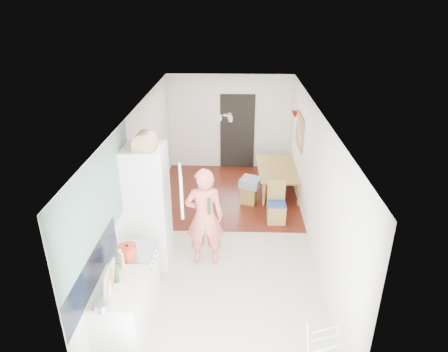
# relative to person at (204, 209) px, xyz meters

# --- Properties ---
(room_shell) EXTENTS (3.20, 7.00, 2.50)m
(room_shell) POSITION_rel_person_xyz_m (0.33, 0.76, 0.19)
(room_shell) COLOR white
(room_shell) RESTS_ON ground
(floor) EXTENTS (3.20, 7.00, 0.01)m
(floor) POSITION_rel_person_xyz_m (0.33, 0.76, -1.06)
(floor) COLOR #C0B5A5
(floor) RESTS_ON ground
(wood_floor_overlay) EXTENTS (3.20, 3.30, 0.01)m
(wood_floor_overlay) POSITION_rel_person_xyz_m (0.33, 2.61, -1.05)
(wood_floor_overlay) COLOR #5B2018
(wood_floor_overlay) RESTS_ON room_shell
(sage_wall_panel) EXTENTS (0.02, 3.00, 1.30)m
(sage_wall_panel) POSITION_rel_person_xyz_m (-1.26, -1.24, 0.79)
(sage_wall_panel) COLOR slate
(sage_wall_panel) RESTS_ON room_shell
(tile_splashback) EXTENTS (0.02, 1.90, 0.50)m
(tile_splashback) POSITION_rel_person_xyz_m (-1.25, -1.79, 0.09)
(tile_splashback) COLOR black
(tile_splashback) RESTS_ON room_shell
(doorway_recess) EXTENTS (0.90, 0.04, 2.00)m
(doorway_recess) POSITION_rel_person_xyz_m (0.53, 4.24, -0.06)
(doorway_recess) COLOR black
(doorway_recess) RESTS_ON room_shell
(base_cabinet) EXTENTS (0.60, 0.90, 0.86)m
(base_cabinet) POSITION_rel_person_xyz_m (-0.97, -1.79, -0.63)
(base_cabinet) COLOR white
(base_cabinet) RESTS_ON room_shell
(worktop) EXTENTS (0.62, 0.92, 0.06)m
(worktop) POSITION_rel_person_xyz_m (-0.97, -1.79, -0.17)
(worktop) COLOR beige
(worktop) RESTS_ON room_shell
(range_cooker) EXTENTS (0.60, 0.60, 0.88)m
(range_cooker) POSITION_rel_person_xyz_m (-0.97, -1.04, -0.62)
(range_cooker) COLOR white
(range_cooker) RESTS_ON room_shell
(cooker_top) EXTENTS (0.60, 0.60, 0.04)m
(cooker_top) POSITION_rel_person_xyz_m (-0.97, -1.04, -0.16)
(cooker_top) COLOR #B2B2B4
(cooker_top) RESTS_ON room_shell
(fridge_housing) EXTENTS (0.66, 0.66, 2.15)m
(fridge_housing) POSITION_rel_person_xyz_m (-0.94, -0.02, 0.02)
(fridge_housing) COLOR white
(fridge_housing) RESTS_ON room_shell
(fridge_door) EXTENTS (0.14, 0.56, 0.70)m
(fridge_door) POSITION_rel_person_xyz_m (-0.33, -0.32, 0.49)
(fridge_door) COLOR white
(fridge_door) RESTS_ON room_shell
(fridge_interior) EXTENTS (0.02, 0.52, 0.66)m
(fridge_interior) POSITION_rel_person_xyz_m (-0.63, -0.02, 0.49)
(fridge_interior) COLOR white
(fridge_interior) RESTS_ON room_shell
(pinboard) EXTENTS (0.03, 0.90, 0.70)m
(pinboard) POSITION_rel_person_xyz_m (1.91, 2.66, 0.49)
(pinboard) COLOR #B77D52
(pinboard) RESTS_ON room_shell
(pinboard_frame) EXTENTS (0.00, 0.94, 0.74)m
(pinboard_frame) POSITION_rel_person_xyz_m (1.90, 2.66, 0.49)
(pinboard_frame) COLOR olive
(pinboard_frame) RESTS_ON room_shell
(wall_sconce) EXTENTS (0.18, 0.18, 0.16)m
(wall_sconce) POSITION_rel_person_xyz_m (1.87, 3.31, 0.69)
(wall_sconce) COLOR #6D0E08
(wall_sconce) RESTS_ON room_shell
(person) EXTENTS (0.81, 0.57, 2.11)m
(person) POSITION_rel_person_xyz_m (0.00, 0.00, 0.00)
(person) COLOR #DF6459
(person) RESTS_ON floor
(dining_table) EXTENTS (0.84, 1.47, 0.51)m
(dining_table) POSITION_rel_person_xyz_m (1.53, 2.83, -0.80)
(dining_table) COLOR olive
(dining_table) RESTS_ON floor
(dining_chair) EXTENTS (0.37, 0.37, 0.87)m
(dining_chair) POSITION_rel_person_xyz_m (1.35, 1.38, -0.62)
(dining_chair) COLOR olive
(dining_chair) RESTS_ON floor
(stool) EXTENTS (0.39, 0.39, 0.42)m
(stool) POSITION_rel_person_xyz_m (0.81, 2.20, -0.84)
(stool) COLOR olive
(stool) RESTS_ON floor
(grey_drape) EXTENTS (0.54, 0.54, 0.19)m
(grey_drape) POSITION_rel_person_xyz_m (0.84, 2.18, -0.54)
(grey_drape) COLOR gray
(grey_drape) RESTS_ON stool
(bread_bin) EXTENTS (0.42, 0.40, 0.19)m
(bread_bin) POSITION_rel_person_xyz_m (-0.88, -0.09, 1.19)
(bread_bin) COLOR tan
(bread_bin) RESTS_ON fridge_housing
(red_casserole) EXTENTS (0.30, 0.30, 0.15)m
(red_casserole) POSITION_rel_person_xyz_m (-1.01, -1.13, -0.06)
(red_casserole) COLOR red
(red_casserole) RESTS_ON cooker_top
(steel_pan) EXTENTS (0.21, 0.21, 0.10)m
(steel_pan) POSITION_rel_person_xyz_m (-1.04, -2.20, -0.09)
(steel_pan) COLOR #B2B2B4
(steel_pan) RESTS_ON worktop
(held_bottle) EXTENTS (0.06, 0.06, 0.27)m
(held_bottle) POSITION_rel_person_xyz_m (0.09, -0.19, 0.15)
(held_bottle) COLOR #1A401C
(held_bottle) RESTS_ON person
(bottle_a) EXTENTS (0.07, 0.07, 0.28)m
(bottle_a) POSITION_rel_person_xyz_m (-1.00, -1.71, 0.00)
(bottle_a) COLOR #1A401C
(bottle_a) RESTS_ON worktop
(bottle_b) EXTENTS (0.07, 0.07, 0.26)m
(bottle_b) POSITION_rel_person_xyz_m (-1.03, -1.69, -0.01)
(bottle_b) COLOR #1A401C
(bottle_b) RESTS_ON worktop
(bottle_c) EXTENTS (0.11, 0.11, 0.22)m
(bottle_c) POSITION_rel_person_xyz_m (-1.04, -1.95, -0.03)
(bottle_c) COLOR silver
(bottle_c) RESTS_ON worktop
(pepper_mill_front) EXTENTS (0.07, 0.07, 0.20)m
(pepper_mill_front) POSITION_rel_person_xyz_m (-1.00, -1.43, -0.04)
(pepper_mill_front) COLOR tan
(pepper_mill_front) RESTS_ON worktop
(pepper_mill_back) EXTENTS (0.06, 0.06, 0.22)m
(pepper_mill_back) POSITION_rel_person_xyz_m (-1.03, -1.40, -0.03)
(pepper_mill_back) COLOR tan
(pepper_mill_back) RESTS_ON worktop
(chopping_boards) EXTENTS (0.07, 0.31, 0.42)m
(chopping_boards) POSITION_rel_person_xyz_m (-1.01, -1.95, 0.08)
(chopping_boards) COLOR tan
(chopping_boards) RESTS_ON worktop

